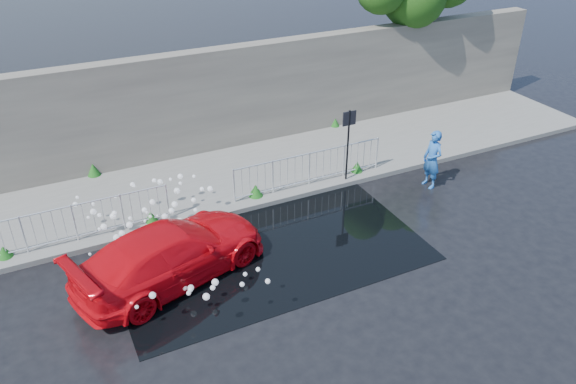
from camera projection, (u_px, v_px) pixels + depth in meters
name	position (u px, v px, depth m)	size (l,w,h in m)	color
ground	(265.00, 274.00, 14.04)	(90.00, 90.00, 0.00)	black
pavement	(202.00, 183.00, 17.88)	(30.00, 4.00, 0.15)	slate
curb	(223.00, 213.00, 16.33)	(30.00, 0.25, 0.16)	slate
retaining_wall	(176.00, 106.00, 18.67)	(30.00, 0.60, 3.50)	#5A534B
puddle	(267.00, 247.00, 15.00)	(8.00, 5.00, 0.01)	black
sign_post	(348.00, 134.00, 17.16)	(0.45, 0.06, 2.50)	black
railing_left	(74.00, 222.00, 14.76)	(5.05, 0.05, 1.10)	silver
railing_right	(309.00, 167.00, 17.40)	(5.05, 0.05, 1.10)	silver
weeds	(202.00, 183.00, 17.38)	(12.17, 3.93, 0.41)	#194C14
water_spray	(159.00, 225.00, 14.67)	(3.74, 5.65, 0.98)	white
red_car	(171.00, 253.00, 13.60)	(2.00, 4.93, 1.43)	red
person	(432.00, 159.00, 17.41)	(0.69, 0.45, 1.88)	blue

